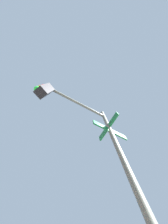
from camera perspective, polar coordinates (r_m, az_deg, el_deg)
The scene contains 1 object.
traffic_signal_near at distance 2.83m, azimuth -3.31°, elevation -2.24°, with size 1.51×2.72×5.36m.
Camera 1 is at (-7.57, -5.40, 1.16)m, focal length 17.60 mm.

